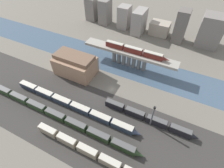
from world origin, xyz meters
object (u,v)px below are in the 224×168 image
Objects in this scene: train_on_bridge at (135,51)px; train_yard_near at (101,157)px; train_yard_outer at (148,118)px; signal_tower at (152,116)px; train_yard_far at (73,106)px; warehouse_building at (75,65)px; train_yard_mid at (58,116)px.

train_on_bridge reaches higher than train_yard_near.
train_yard_outer is 5.66m from signal_tower.
signal_tower is at bearing 11.86° from train_yard_far.
signal_tower reaches higher than warehouse_building.
train_on_bridge is 57.17m from train_yard_mid.
train_yard_near is 0.89× the size of train_yard_far.
train_yard_far is at bearing -168.14° from signal_tower.
train_on_bridge is 1.69× the size of warehouse_building.
train_yard_far is at bearing -109.19° from train_on_bridge.
train_yard_near is at bearing -112.68° from train_yard_outer.
train_yard_near is (9.92, -61.30, -10.55)m from train_on_bridge.
train_yard_mid is at bearing -70.67° from warehouse_building.
train_yard_outer is at bearing 14.79° from train_yard_far.
train_yard_far is at bearing -165.21° from train_yard_outer.
train_yard_outer is 52.79m from warehouse_building.
train_yard_near is 28.73m from train_yard_outer.
warehouse_building is (-14.31, 23.42, 4.50)m from train_yard_far.
train_yard_mid is 44.94m from signal_tower.
train_yard_far is (3.08, 8.57, -0.06)m from train_yard_mid.
warehouse_building is at bearing 121.42° from train_yard_far.
warehouse_building is at bearing 134.56° from train_yard_near.
train_yard_far is 3.06× the size of warehouse_building.
train_on_bridge reaches higher than signal_tower.
train_on_bridge is 36.98m from warehouse_building.
train_yard_mid is at bearing 163.72° from train_yard_near.
train_yard_far is at bearing 70.21° from train_yard_mid.
warehouse_building is (-29.77, -21.00, -6.32)m from train_on_bridge.
train_yard_mid is at bearing -109.79° from train_yard_far.
warehouse_building is at bearing 109.33° from train_yard_mid.
warehouse_building reaches higher than train_yard_mid.
train_yard_mid is 3.68× the size of warehouse_building.
train_yard_far is 1.57× the size of train_yard_outer.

